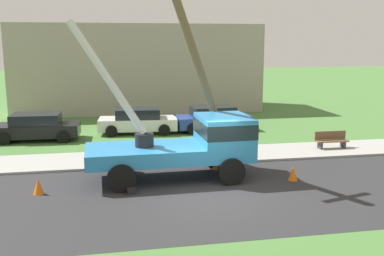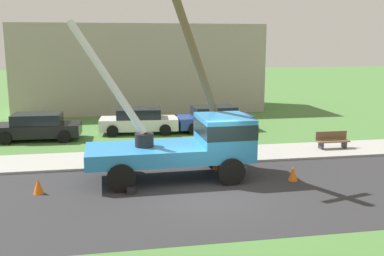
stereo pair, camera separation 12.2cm
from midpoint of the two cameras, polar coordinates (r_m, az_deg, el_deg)
ground_plane at (r=26.76m, az=-3.48°, el=-0.04°), size 120.00×120.00×0.00m
road_asphalt at (r=15.32m, az=2.25°, el=-8.56°), size 80.00×7.37×0.01m
sidewalk_strip at (r=20.08m, az=-0.99°, el=-3.64°), size 80.00×2.81×0.10m
utility_truck at (r=16.86m, az=-0.33°, el=-1.75°), size 6.81×3.21×5.98m
leaning_utility_pole at (r=17.51m, az=0.63°, el=8.03°), size 3.78×2.59×8.28m
traffic_cone_ahead at (r=17.15m, az=12.70°, el=-5.71°), size 0.36×0.36×0.56m
traffic_cone_behind at (r=16.18m, az=-19.42°, el=-7.10°), size 0.36×0.36×0.56m
traffic_cone_curbside at (r=18.21m, az=3.01°, el=-4.45°), size 0.36×0.36×0.56m
parked_sedan_black at (r=24.80m, az=-19.54°, el=0.12°), size 4.46×2.12×1.42m
parked_sedan_white at (r=25.44m, az=-7.13°, el=0.94°), size 4.52×2.23×1.42m
parked_sedan_blue at (r=26.07m, az=2.55°, el=1.26°), size 4.51×2.22×1.42m
park_bench at (r=22.35m, az=17.36°, el=-1.55°), size 1.60×0.45×0.90m
lowrise_building_backdrop at (r=34.30m, az=-7.08°, el=7.73°), size 18.00×6.00×6.40m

